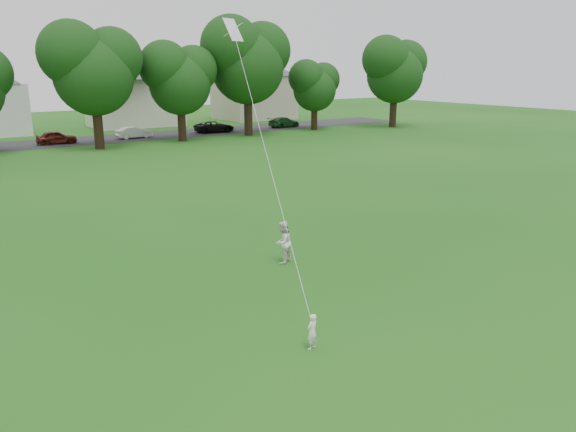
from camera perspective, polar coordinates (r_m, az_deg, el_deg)
ground at (r=15.21m, az=-3.24°, el=-11.41°), size 160.00×160.00×0.00m
toddler at (r=14.05m, az=2.46°, el=-11.65°), size 0.38×0.30×0.92m
older_boy at (r=19.74m, az=-0.53°, el=-2.68°), size 0.89×0.80×1.51m
kite at (r=18.07m, az=-2.52°, el=7.50°), size 2.49×5.60×13.35m
tree_row at (r=49.58m, az=-20.94°, el=13.76°), size 83.07×9.35×11.75m
parked_cars at (r=53.58m, az=-26.37°, el=6.88°), size 62.04×2.32×1.17m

